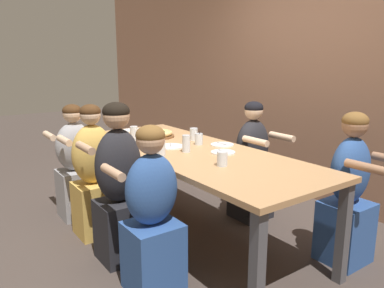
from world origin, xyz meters
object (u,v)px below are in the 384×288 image
object	(u,v)px
drinking_glass_b	(134,134)
diner_far_right	(348,196)
pizza_board_main	(157,134)
empty_plate_b	(133,130)
diner_near_midleft	(94,177)
drinking_glass_e	(194,135)
drinking_glass_d	(186,144)
diner_far_center	(252,166)
empty_plate_a	(223,152)
drinking_glass_c	(161,149)
empty_plate_d	(171,146)
cocktail_glass_blue	(199,140)
drinking_glass_a	(222,160)
empty_plate_c	(222,145)
diner_near_center	(119,189)
diner_near_midright	(152,218)
diner_near_left	(76,167)

from	to	relation	value
drinking_glass_b	diner_far_right	distance (m)	1.92
pizza_board_main	empty_plate_b	size ratio (longest dim) A/B	1.48
pizza_board_main	diner_near_midleft	world-z (taller)	diner_near_midleft
drinking_glass_e	diner_near_midleft	xyz separation A→B (m)	(-0.20, -0.93, -0.30)
pizza_board_main	drinking_glass_d	size ratio (longest dim) A/B	2.35
diner_far_right	diner_far_center	world-z (taller)	diner_far_right
pizza_board_main	drinking_glass_b	world-z (taller)	drinking_glass_b
drinking_glass_e	empty_plate_a	bearing A→B (deg)	-9.95
drinking_glass_c	empty_plate_d	bearing A→B (deg)	133.62
diner_far_right	diner_far_center	distance (m)	1.02
drinking_glass_d	drinking_glass_e	size ratio (longest dim) A/B	1.22
drinking_glass_d	drinking_glass_b	bearing A→B (deg)	-165.85
cocktail_glass_blue	diner_far_right	distance (m)	1.32
empty_plate_a	diner_far_center	world-z (taller)	diner_far_center
drinking_glass_c	drinking_glass_b	bearing A→B (deg)	172.83
empty_plate_a	empty_plate_d	size ratio (longest dim) A/B	0.87
drinking_glass_d	drinking_glass_a	bearing A→B (deg)	-3.01
empty_plate_c	diner_near_center	size ratio (longest dim) A/B	0.17
drinking_glass_b	diner_near_center	bearing A→B (deg)	-35.83
drinking_glass_c	drinking_glass_d	bearing A→B (deg)	87.27
cocktail_glass_blue	diner_far_center	xyz separation A→B (m)	(0.16, 0.53, -0.30)
drinking_glass_b	diner_near_midleft	distance (m)	0.56
empty_plate_a	drinking_glass_e	bearing A→B (deg)	170.05
empty_plate_d	drinking_glass_c	xyz separation A→B (m)	(0.22, -0.23, 0.05)
empty_plate_c	drinking_glass_a	size ratio (longest dim) A/B	1.96
diner_near_midright	drinking_glass_d	bearing A→B (deg)	38.55
pizza_board_main	drinking_glass_b	xyz separation A→B (m)	(0.05, -0.28, 0.04)
drinking_glass_c	diner_near_left	size ratio (longest dim) A/B	0.11
drinking_glass_e	diner_near_midleft	world-z (taller)	diner_near_midleft
empty_plate_d	drinking_glass_e	bearing A→B (deg)	109.12
drinking_glass_b	drinking_glass_c	bearing A→B (deg)	-7.17
pizza_board_main	diner_far_center	world-z (taller)	diner_far_center
drinking_glass_d	diner_far_right	distance (m)	1.31
pizza_board_main	drinking_glass_b	distance (m)	0.28
pizza_board_main	cocktail_glass_blue	xyz separation A→B (m)	(0.52, 0.13, 0.02)
empty_plate_d	diner_near_midleft	size ratio (longest dim) A/B	0.20
cocktail_glass_blue	diner_near_center	distance (m)	0.90
pizza_board_main	empty_plate_c	distance (m)	0.72
pizza_board_main	drinking_glass_e	world-z (taller)	drinking_glass_e
diner_near_left	empty_plate_a	bearing A→B (deg)	-55.91
drinking_glass_a	pizza_board_main	bearing A→B (deg)	173.00
drinking_glass_b	diner_near_center	xyz separation A→B (m)	(0.62, -0.44, -0.28)
cocktail_glass_blue	drinking_glass_b	bearing A→B (deg)	-138.97
drinking_glass_e	diner_near_midleft	bearing A→B (deg)	-102.16
pizza_board_main	diner_far_center	size ratio (longest dim) A/B	0.29
empty_plate_c	diner_near_midleft	bearing A→B (deg)	-117.61
diner_near_left	pizza_board_main	bearing A→B (deg)	-25.46
empty_plate_a	diner_near_center	world-z (taller)	diner_near_center
cocktail_glass_blue	diner_near_left	size ratio (longest dim) A/B	0.11
empty_plate_b	diner_near_center	distance (m)	1.31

